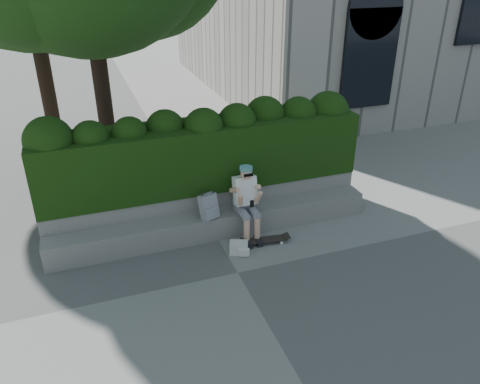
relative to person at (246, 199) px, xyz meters
name	(u,v)px	position (x,y,z in m)	size (l,w,h in m)	color
ground	(238,273)	(-0.54, -1.07, -0.75)	(80.00, 80.00, 0.00)	slate
bench_ledge	(215,224)	(-0.54, 0.18, -0.53)	(6.00, 0.45, 0.45)	gray
planter_wall	(208,206)	(-0.54, 0.66, -0.38)	(6.00, 0.50, 0.75)	gray
hedge	(203,155)	(-0.54, 0.88, 0.60)	(6.00, 1.00, 1.20)	black
person	(246,199)	(0.00, 0.00, 0.00)	(0.40, 0.76, 1.38)	slate
skateboard	(265,240)	(0.23, -0.40, -0.68)	(0.82, 0.30, 0.08)	black
backpack_plaid	(209,207)	(-0.68, 0.08, -0.07)	(0.31, 0.17, 0.46)	#9F9EA3
backpack_ground	(239,248)	(-0.33, -0.52, -0.65)	(0.31, 0.22, 0.20)	silver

